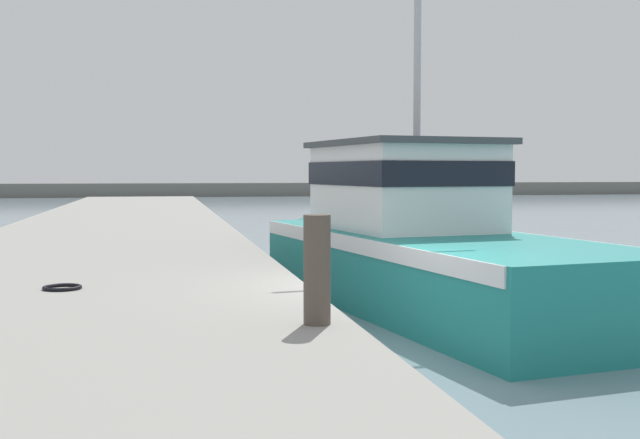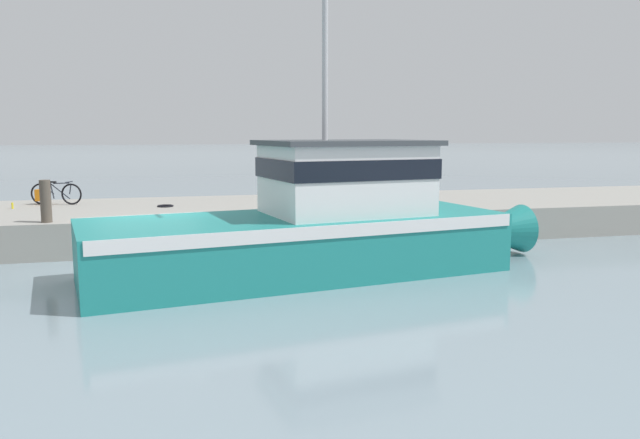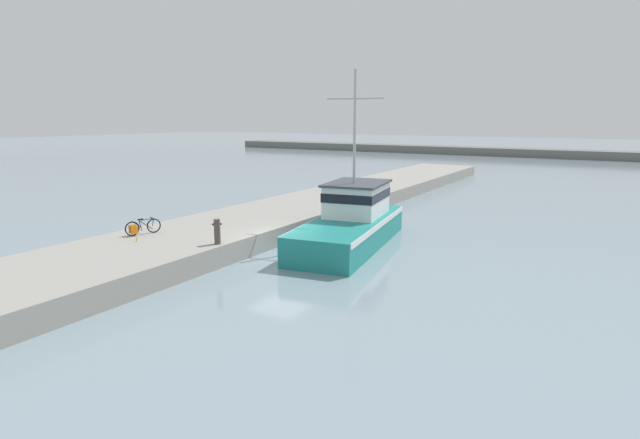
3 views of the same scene
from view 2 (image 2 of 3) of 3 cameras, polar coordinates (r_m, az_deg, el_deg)
name	(u,v)px [view 2 (image 2 of 3)]	position (r m, az deg, el deg)	size (l,w,h in m)	color
ground_plane	(150,266)	(16.37, -15.31, -4.12)	(320.00, 320.00, 0.00)	gray
dock_pier	(152,223)	(20.54, -15.09, -0.29)	(6.36, 80.00, 0.99)	gray
fishing_boat_main	(320,223)	(14.86, 0.00, -0.28)	(4.90, 11.82, 8.84)	teal
bicycle_touring	(52,194)	(22.35, -23.33, 2.17)	(0.75, 1.67, 0.77)	black
mooring_post	(46,201)	(17.92, -23.79, 1.54)	(0.28, 0.28, 1.12)	#51473D
hose_coil	(165,206)	(20.55, -13.95, 1.22)	(0.51, 0.51, 0.05)	black
water_bottle_by_bike	(12,206)	(21.62, -26.30, 1.14)	(0.06, 0.06, 0.19)	yellow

